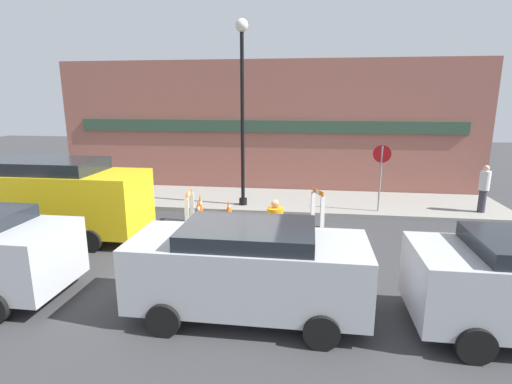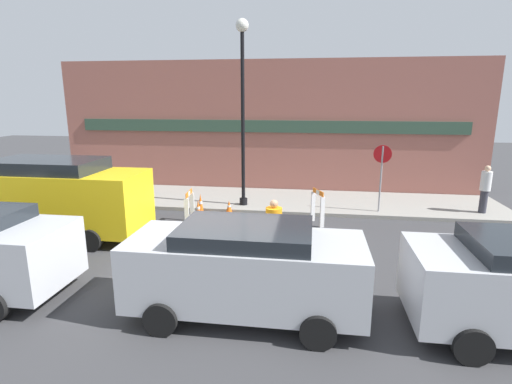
{
  "view_description": "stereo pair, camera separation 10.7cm",
  "coord_description": "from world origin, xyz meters",
  "views": [
    {
      "loc": [
        1.95,
        -8.77,
        3.99
      ],
      "look_at": [
        0.24,
        3.66,
        1.0
      ],
      "focal_mm": 28.0,
      "sensor_mm": 36.0,
      "label": 1
    },
    {
      "loc": [
        2.06,
        -8.75,
        3.99
      ],
      "look_at": [
        0.24,
        3.66,
        1.0
      ],
      "focal_mm": 28.0,
      "sensor_mm": 36.0,
      "label": 2
    }
  ],
  "objects": [
    {
      "name": "barricade_1",
      "position": [
        2.23,
        3.69,
        0.6
      ],
      "size": [
        0.44,
        0.74,
        1.13
      ],
      "rotation": [
        0.0,
        0.0,
        8.29
      ],
      "color": "white",
      "rests_on": "ground_plane"
    },
    {
      "name": "person_worker",
      "position": [
        1.16,
        0.3,
        0.87
      ],
      "size": [
        0.49,
        0.49,
        1.63
      ],
      "rotation": [
        0.0,
        0.0,
        1.88
      ],
      "color": "#33333D",
      "rests_on": "ground_plane"
    },
    {
      "name": "streetlamp_post",
      "position": [
        -0.46,
        5.23,
        4.18
      ],
      "size": [
        0.44,
        0.44,
        6.41
      ],
      "color": "black",
      "rests_on": "sidewalk_slab"
    },
    {
      "name": "work_van",
      "position": [
        -5.41,
        1.41,
        1.25
      ],
      "size": [
        5.45,
        2.08,
        2.29
      ],
      "color": "yellow",
      "rests_on": "ground_plane"
    },
    {
      "name": "traffic_cone_1",
      "position": [
        -0.67,
        1.43,
        0.28
      ],
      "size": [
        0.3,
        0.3,
        0.58
      ],
      "color": "black",
      "rests_on": "ground_plane"
    },
    {
      "name": "traffic_cone_4",
      "position": [
        1.75,
        1.74,
        0.22
      ],
      "size": [
        0.3,
        0.3,
        0.46
      ],
      "color": "black",
      "rests_on": "ground_plane"
    },
    {
      "name": "person_pedestrian",
      "position": [
        7.83,
        5.38,
        1.01
      ],
      "size": [
        0.44,
        0.44,
        1.64
      ],
      "rotation": [
        0.0,
        0.0,
        2.75
      ],
      "color": "#33333D",
      "rests_on": "sidewalk_slab"
    },
    {
      "name": "traffic_cone_5",
      "position": [
        -1.73,
        3.73,
        0.31
      ],
      "size": [
        0.3,
        0.3,
        0.63
      ],
      "color": "black",
      "rests_on": "ground_plane"
    },
    {
      "name": "storefront_facade",
      "position": [
        0.0,
        8.08,
        2.75
      ],
      "size": [
        18.0,
        0.22,
        5.5
      ],
      "color": "#93564C",
      "rests_on": "ground_plane"
    },
    {
      "name": "traffic_cone_3",
      "position": [
        -0.82,
        4.4,
        0.23
      ],
      "size": [
        0.3,
        0.3,
        0.48
      ],
      "color": "black",
      "rests_on": "ground_plane"
    },
    {
      "name": "ground_plane",
      "position": [
        0.0,
        0.0,
        0.0
      ],
      "size": [
        60.0,
        60.0,
        0.0
      ],
      "primitive_type": "plane",
      "color": "#38383A"
    },
    {
      "name": "traffic_cone_2",
      "position": [
        -1.8,
        4.24,
        0.35
      ],
      "size": [
        0.3,
        0.3,
        0.72
      ],
      "color": "black",
      "rests_on": "ground_plane"
    },
    {
      "name": "stop_sign",
      "position": [
        4.34,
        5.03,
        1.67
      ],
      "size": [
        0.59,
        0.14,
        2.3
      ],
      "rotation": [
        0.0,
        0.0,
        2.93
      ],
      "color": "gray",
      "rests_on": "sidewalk_slab"
    },
    {
      "name": "traffic_cone_0",
      "position": [
        0.66,
        1.27,
        0.29
      ],
      "size": [
        0.3,
        0.3,
        0.6
      ],
      "color": "black",
      "rests_on": "ground_plane"
    },
    {
      "name": "sidewalk_slab",
      "position": [
        0.0,
        6.25,
        0.07
      ],
      "size": [
        18.0,
        3.5,
        0.13
      ],
      "color": "gray",
      "rests_on": "ground_plane"
    },
    {
      "name": "parked_car_1",
      "position": [
        0.89,
        -2.08,
        0.99
      ],
      "size": [
        4.28,
        1.91,
        1.77
      ],
      "color": "#B7BABF",
      "rests_on": "ground_plane"
    },
    {
      "name": "barricade_0",
      "position": [
        -1.81,
        3.04,
        0.59
      ],
      "size": [
        0.19,
        0.8,
        1.11
      ],
      "rotation": [
        0.0,
        0.0,
        4.79
      ],
      "color": "white",
      "rests_on": "ground_plane"
    }
  ]
}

